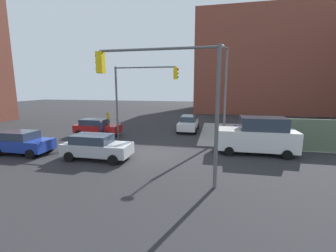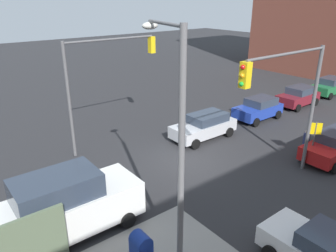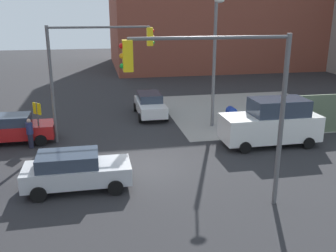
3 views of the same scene
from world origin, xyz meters
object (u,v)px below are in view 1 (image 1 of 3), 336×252
object	(u,v)px
traffic_signal_nw_corner	(140,87)
van_white_delivery	(257,136)
street_lamp_corner	(225,87)
mailbox_blue	(236,133)
coupe_silver	(96,146)
pedestrian_crossing	(101,129)
sedan_blue	(23,142)
sedan_white	(188,123)
traffic_signal_se_corner	(167,88)
coupe_red	(97,127)

from	to	relation	value
traffic_signal_nw_corner	van_white_delivery	distance (m)	10.55
street_lamp_corner	mailbox_blue	bearing A→B (deg)	-22.05
coupe_silver	van_white_delivery	world-z (taller)	van_white_delivery
coupe_silver	street_lamp_corner	bearing A→B (deg)	40.91
street_lamp_corner	pedestrian_crossing	bearing A→B (deg)	-171.44
sedan_blue	pedestrian_crossing	distance (m)	6.36
traffic_signal_nw_corner	sedan_white	distance (m)	7.09
sedan_blue	street_lamp_corner	bearing A→B (deg)	27.46
traffic_signal_se_corner	sedan_blue	world-z (taller)	traffic_signal_se_corner
street_lamp_corner	van_white_delivery	size ratio (longest dim) A/B	1.48
traffic_signal_se_corner	sedan_blue	bearing A→B (deg)	166.24
sedan_blue	van_white_delivery	distance (m)	16.59
sedan_white	van_white_delivery	world-z (taller)	van_white_delivery
pedestrian_crossing	coupe_silver	bearing A→B (deg)	-144.89
street_lamp_corner	coupe_red	size ratio (longest dim) A/B	1.83
traffic_signal_nw_corner	traffic_signal_se_corner	bearing A→B (deg)	-63.56
sedan_blue	van_white_delivery	world-z (taller)	van_white_delivery
coupe_silver	sedan_blue	distance (m)	5.65
traffic_signal_nw_corner	mailbox_blue	xyz separation A→B (m)	(8.46, 0.50, -3.89)
coupe_red	coupe_silver	world-z (taller)	same
street_lamp_corner	coupe_silver	bearing A→B (deg)	-139.09
van_white_delivery	street_lamp_corner	bearing A→B (deg)	121.81
mailbox_blue	van_white_delivery	size ratio (longest dim) A/B	0.26
traffic_signal_nw_corner	sedan_blue	world-z (taller)	traffic_signal_nw_corner
coupe_red	traffic_signal_nw_corner	bearing A→B (deg)	-5.22
street_lamp_corner	van_white_delivery	bearing A→B (deg)	-58.19
sedan_blue	van_white_delivery	bearing A→B (deg)	12.52
street_lamp_corner	sedan_blue	size ratio (longest dim) A/B	2.08
traffic_signal_se_corner	sedan_white	world-z (taller)	traffic_signal_se_corner
street_lamp_corner	coupe_silver	world-z (taller)	street_lamp_corner
coupe_silver	sedan_blue	xyz separation A→B (m)	(-5.65, -0.06, -0.00)
street_lamp_corner	coupe_red	distance (m)	12.60
coupe_red	sedan_white	distance (m)	9.43
pedestrian_crossing	sedan_white	bearing A→B (deg)	-44.71
coupe_silver	sedan_blue	world-z (taller)	same
street_lamp_corner	traffic_signal_nw_corner	bearing A→B (deg)	-172.71
coupe_red	mailbox_blue	bearing A→B (deg)	0.34
sedan_white	sedan_blue	xyz separation A→B (m)	(-10.42, -10.88, -0.00)
coupe_silver	pedestrian_crossing	distance (m)	6.13
traffic_signal_se_corner	pedestrian_crossing	world-z (taller)	traffic_signal_se_corner
traffic_signal_se_corner	sedan_blue	xyz separation A→B (m)	(-11.04, 2.70, -3.82)
traffic_signal_se_corner	coupe_red	bearing A→B (deg)	133.98
sedan_blue	traffic_signal_se_corner	bearing A→B (deg)	-13.76
pedestrian_crossing	mailbox_blue	bearing A→B (deg)	-74.54
coupe_silver	pedestrian_crossing	world-z (taller)	pedestrian_crossing
street_lamp_corner	sedan_white	size ratio (longest dim) A/B	1.81
coupe_red	pedestrian_crossing	size ratio (longest dim) A/B	2.62
coupe_red	van_white_delivery	world-z (taller)	van_white_delivery
traffic_signal_nw_corner	pedestrian_crossing	bearing A→B (deg)	-168.82
traffic_signal_nw_corner	traffic_signal_se_corner	distance (m)	10.05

